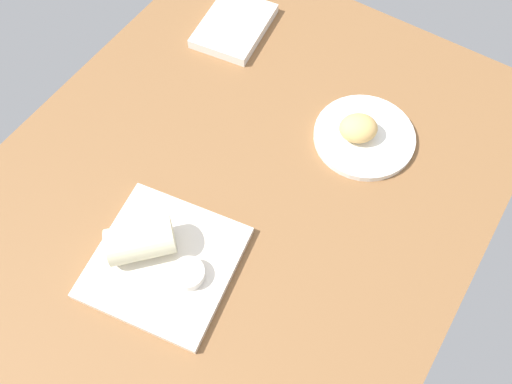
% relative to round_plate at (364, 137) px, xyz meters
% --- Properties ---
extents(dining_table, '(1.10, 0.90, 0.04)m').
position_rel_round_plate_xyz_m(dining_table, '(-0.21, 0.15, -0.03)').
color(dining_table, brown).
rests_on(dining_table, ground).
extents(round_plate, '(0.20, 0.20, 0.01)m').
position_rel_round_plate_xyz_m(round_plate, '(0.00, 0.00, 0.00)').
color(round_plate, white).
rests_on(round_plate, dining_table).
extents(scone_pastry, '(0.10, 0.10, 0.05)m').
position_rel_round_plate_xyz_m(scone_pastry, '(-0.01, 0.01, 0.03)').
color(scone_pastry, tan).
rests_on(scone_pastry, round_plate).
extents(square_plate, '(0.27, 0.27, 0.02)m').
position_rel_round_plate_xyz_m(square_plate, '(-0.43, 0.17, 0.00)').
color(square_plate, silver).
rests_on(square_plate, dining_table).
extents(sauce_cup, '(0.06, 0.06, 0.02)m').
position_rel_round_plate_xyz_m(sauce_cup, '(-0.43, 0.12, 0.02)').
color(sauce_cup, silver).
rests_on(sauce_cup, square_plate).
extents(breakfast_wrap, '(0.13, 0.13, 0.07)m').
position_rel_round_plate_xyz_m(breakfast_wrap, '(-0.43, 0.21, 0.04)').
color(breakfast_wrap, beige).
rests_on(breakfast_wrap, square_plate).
extents(book_stack, '(0.21, 0.16, 0.02)m').
position_rel_round_plate_xyz_m(book_stack, '(0.11, 0.39, 0.00)').
color(book_stack, silver).
rests_on(book_stack, dining_table).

